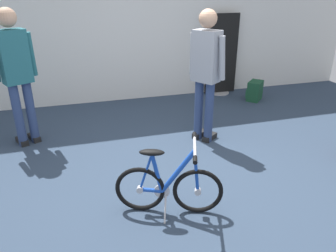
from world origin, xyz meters
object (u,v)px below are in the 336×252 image
Objects in this scene: folding_bike_foreground at (169,186)px; visitor_near_wall at (16,70)px; floor_banner_stand at (221,60)px; backpack_on_floor at (255,91)px; visitor_browsing at (206,70)px.

visitor_near_wall reaches higher than folding_bike_foreground.
floor_banner_stand is 0.83m from backpack_on_floor.
folding_bike_foreground is 2.39m from visitor_near_wall.
visitor_browsing is (0.86, 1.32, 0.68)m from folding_bike_foreground.
floor_banner_stand is 3.93× the size of backpack_on_floor.
visitor_near_wall is at bearing 126.40° from folding_bike_foreground.
visitor_near_wall is at bearing 166.78° from visitor_browsing.
visitor_near_wall reaches higher than floor_banner_stand.
visitor_browsing is 4.52× the size of backpack_on_floor.
folding_bike_foreground is 0.56× the size of visitor_browsing.
visitor_near_wall is at bearing -169.05° from backpack_on_floor.
visitor_browsing is at bearing -13.22° from visitor_near_wall.
visitor_near_wall is 4.59× the size of backpack_on_floor.
folding_bike_foreground is at bearing -53.60° from visitor_near_wall.
backpack_on_floor is (0.43, -0.53, -0.47)m from floor_banner_stand.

